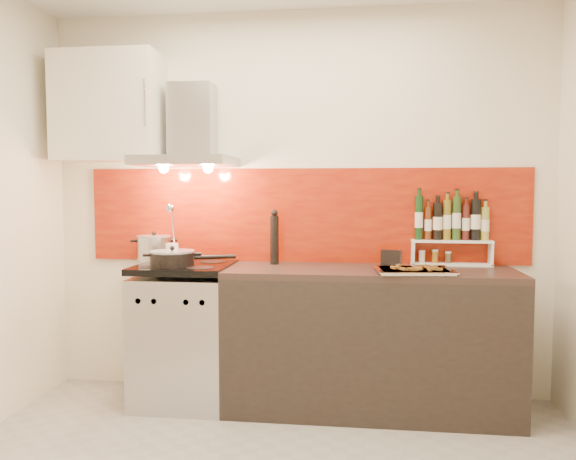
# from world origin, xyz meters

# --- Properties ---
(back_wall) EXTENTS (3.40, 0.02, 2.60)m
(back_wall) POSITION_xyz_m (0.00, 1.40, 1.30)
(back_wall) COLOR silver
(back_wall) RESTS_ON ground
(backsplash) EXTENTS (3.00, 0.02, 0.64)m
(backsplash) POSITION_xyz_m (0.05, 1.39, 1.22)
(backsplash) COLOR maroon
(backsplash) RESTS_ON back_wall
(range_stove) EXTENTS (0.60, 0.60, 0.91)m
(range_stove) POSITION_xyz_m (-0.70, 1.10, 0.44)
(range_stove) COLOR #B7B7BA
(range_stove) RESTS_ON ground
(counter) EXTENTS (1.80, 0.60, 0.90)m
(counter) POSITION_xyz_m (0.50, 1.10, 0.45)
(counter) COLOR black
(counter) RESTS_ON ground
(range_hood) EXTENTS (0.62, 0.50, 0.61)m
(range_hood) POSITION_xyz_m (-0.70, 1.24, 1.74)
(range_hood) COLOR #B7B7BA
(range_hood) RESTS_ON back_wall
(upper_cabinet) EXTENTS (0.70, 0.35, 0.72)m
(upper_cabinet) POSITION_xyz_m (-1.25, 1.22, 1.95)
(upper_cabinet) COLOR silver
(upper_cabinet) RESTS_ON back_wall
(stock_pot) EXTENTS (0.23, 0.23, 0.20)m
(stock_pot) POSITION_xyz_m (-0.98, 1.30, 1.00)
(stock_pot) COLOR #B7B7BA
(stock_pot) RESTS_ON range_stove
(saute_pan) EXTENTS (0.53, 0.28, 0.13)m
(saute_pan) POSITION_xyz_m (-0.74, 1.00, 0.96)
(saute_pan) COLOR black
(saute_pan) RESTS_ON range_stove
(utensil_jar) EXTENTS (0.08, 0.13, 0.40)m
(utensil_jar) POSITION_xyz_m (-0.80, 1.13, 1.02)
(utensil_jar) COLOR silver
(utensil_jar) RESTS_ON range_stove
(pepper_mill) EXTENTS (0.06, 0.06, 0.37)m
(pepper_mill) POSITION_xyz_m (-0.13, 1.24, 1.08)
(pepper_mill) COLOR black
(pepper_mill) RESTS_ON counter
(step_shelf) EXTENTS (0.51, 0.14, 0.45)m
(step_shelf) POSITION_xyz_m (1.03, 1.34, 1.12)
(step_shelf) COLOR white
(step_shelf) RESTS_ON counter
(caddy_box) EXTENTS (0.13, 0.09, 0.11)m
(caddy_box) POSITION_xyz_m (0.63, 1.17, 0.96)
(caddy_box) COLOR black
(caddy_box) RESTS_ON counter
(baking_tray) EXTENTS (0.48, 0.39, 0.03)m
(baking_tray) POSITION_xyz_m (0.75, 0.97, 0.92)
(baking_tray) COLOR silver
(baking_tray) RESTS_ON counter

